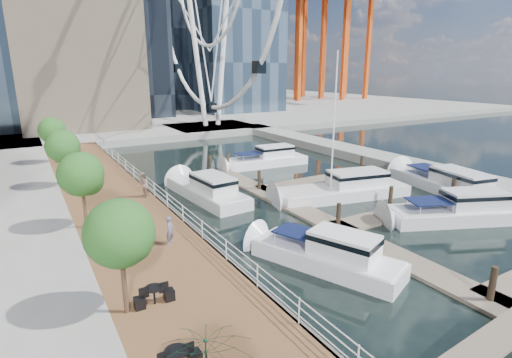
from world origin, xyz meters
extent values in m
plane|color=black|center=(0.00, 0.00, 0.00)|extent=(520.00, 520.00, 0.00)
cube|color=brown|center=(-9.00, 15.00, 0.50)|extent=(6.00, 60.00, 1.00)
cube|color=#595954|center=(-6.00, 15.00, 0.50)|extent=(0.25, 60.00, 1.00)
cube|color=gray|center=(0.00, 102.00, 0.50)|extent=(200.00, 114.00, 1.00)
cube|color=gray|center=(20.00, 20.00, 0.50)|extent=(4.00, 60.00, 1.00)
cube|color=gray|center=(14.00, 52.00, 0.50)|extent=(14.00, 12.00, 1.00)
cube|color=#6D6051|center=(3.00, 10.00, 0.10)|extent=(2.00, 32.00, 0.20)
cube|color=#6D6051|center=(9.00, 8.00, 0.10)|extent=(12.00, 2.00, 0.20)
cube|color=#6D6051|center=(9.00, 18.00, 0.10)|extent=(12.00, 2.00, 0.20)
cylinder|color=white|center=(11.50, 52.00, 14.00)|extent=(0.80, 0.80, 26.00)
cylinder|color=white|center=(16.50, 52.00, 14.00)|extent=(0.80, 0.80, 26.00)
cylinder|color=#3F2B1C|center=(-11.40, 4.00, 2.20)|extent=(0.20, 0.20, 2.40)
sphere|color=#265B1E|center=(-11.40, 4.00, 4.30)|extent=(2.60, 2.60, 2.60)
cylinder|color=#3F2B1C|center=(-11.40, 14.00, 2.20)|extent=(0.20, 0.20, 2.40)
sphere|color=#265B1E|center=(-11.40, 14.00, 4.30)|extent=(2.60, 2.60, 2.60)
cylinder|color=#3F2B1C|center=(-11.40, 24.00, 2.20)|extent=(0.20, 0.20, 2.40)
sphere|color=#265B1E|center=(-11.40, 24.00, 4.30)|extent=(2.60, 2.60, 2.60)
cylinder|color=#3F2B1C|center=(-11.40, 34.00, 2.20)|extent=(0.20, 0.20, 2.40)
sphere|color=#265B1E|center=(-11.40, 34.00, 4.30)|extent=(2.60, 2.60, 2.60)
imported|color=#555671|center=(-7.85, 9.26, 1.78)|extent=(0.64, 0.68, 1.56)
imported|color=gray|center=(-6.87, 18.11, 1.95)|extent=(0.73, 0.93, 1.90)
imported|color=#2D3138|center=(-9.75, 28.59, 1.87)|extent=(1.02, 0.42, 1.73)
camera|label=1|loc=(-13.98, -10.25, 10.08)|focal=28.00mm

